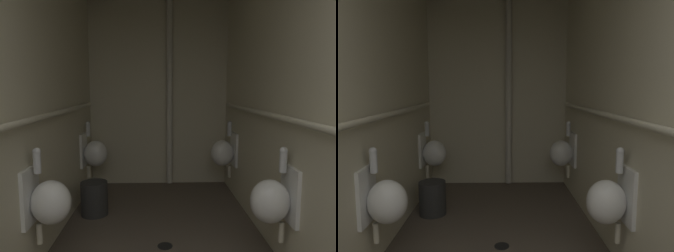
{
  "view_description": "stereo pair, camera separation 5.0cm",
  "coord_description": "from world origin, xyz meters",
  "views": [
    {
      "loc": [
        -0.03,
        -0.02,
        1.46
      ],
      "look_at": [
        0.1,
        3.44,
        1.02
      ],
      "focal_mm": 33.24,
      "sensor_mm": 36.0,
      "label": 1
    },
    {
      "loc": [
        0.02,
        -0.02,
        1.46
      ],
      "look_at": [
        0.1,
        3.44,
        1.02
      ],
      "focal_mm": 33.24,
      "sensor_mm": 36.0,
      "label": 2
    }
  ],
  "objects": [
    {
      "name": "wall_left",
      "position": [
        -1.04,
        2.29,
        1.35
      ],
      "size": [
        0.06,
        4.71,
        2.7
      ],
      "primitive_type": "cube",
      "color": "beige",
      "rests_on": "ground"
    },
    {
      "name": "wall_right",
      "position": [
        1.04,
        2.29,
        1.35
      ],
      "size": [
        0.06,
        4.71,
        2.7
      ],
      "primitive_type": "cube",
      "color": "beige",
      "rests_on": "ground"
    },
    {
      "name": "wall_back",
      "position": [
        0.0,
        4.62,
        1.35
      ],
      "size": [
        2.13,
        0.06,
        2.7
      ],
      "primitive_type": "cube",
      "color": "beige",
      "rests_on": "ground"
    },
    {
      "name": "urinal_left_mid",
      "position": [
        -0.86,
        2.29,
        0.6
      ],
      "size": [
        0.32,
        0.3,
        0.76
      ],
      "color": "white"
    },
    {
      "name": "urinal_left_far",
      "position": [
        -0.86,
        4.02,
        0.6
      ],
      "size": [
        0.32,
        0.3,
        0.76
      ],
      "color": "white"
    },
    {
      "name": "urinal_right_mid",
      "position": [
        0.86,
        2.25,
        0.6
      ],
      "size": [
        0.32,
        0.3,
        0.76
      ],
      "color": "white"
    },
    {
      "name": "urinal_right_far",
      "position": [
        0.86,
        3.99,
        0.6
      ],
      "size": [
        0.32,
        0.3,
        0.76
      ],
      "color": "white"
    },
    {
      "name": "supply_pipe_left",
      "position": [
        -0.95,
        2.27,
        1.22
      ],
      "size": [
        0.06,
        3.97,
        0.06
      ],
      "color": "beige"
    },
    {
      "name": "supply_pipe_right",
      "position": [
        0.95,
        2.26,
        1.22
      ],
      "size": [
        0.06,
        3.93,
        0.06
      ],
      "color": "beige"
    },
    {
      "name": "standpipe_back_wall",
      "position": [
        0.16,
        4.51,
        1.35
      ],
      "size": [
        0.09,
        0.09,
        2.65
      ],
      "primitive_type": "cylinder",
      "color": "beige",
      "rests_on": "ground"
    },
    {
      "name": "floor_drain",
      "position": [
        0.04,
        2.68,
        0.0
      ],
      "size": [
        0.14,
        0.14,
        0.01
      ],
      "primitive_type": "cylinder",
      "color": "black",
      "rests_on": "ground"
    },
    {
      "name": "waste_bin",
      "position": [
        -0.75,
        3.43,
        0.19
      ],
      "size": [
        0.3,
        0.3,
        0.38
      ],
      "primitive_type": "cylinder",
      "color": "#2D2D2D",
      "rests_on": "ground"
    }
  ]
}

